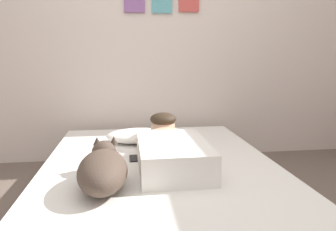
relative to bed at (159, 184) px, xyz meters
The scene contains 7 objects.
back_wall 1.60m from the bed, 82.64° to the left, with size 4.65×0.12×2.50m.
bed is the anchor object (origin of this frame).
pillow 0.54m from the bed, 104.22° to the left, with size 0.52×0.32×0.11m, color white.
person_lying 0.29m from the bed, 37.02° to the right, with size 0.43×0.92×0.27m.
dog 0.59m from the bed, 131.06° to the right, with size 0.26×0.57×0.21m.
coffee_cup 0.48m from the bed, 45.62° to the left, with size 0.12×0.09×0.07m.
cell_phone 0.25m from the bed, 163.40° to the left, with size 0.07×0.14×0.01m, color black.
Camera 1 is at (-0.36, -1.46, 1.03)m, focal length 33.41 mm.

